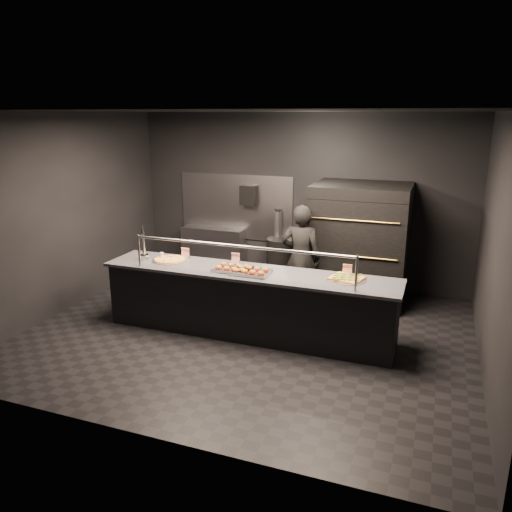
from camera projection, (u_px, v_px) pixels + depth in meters
name	position (u px, v px, depth m)	size (l,w,h in m)	color
room	(247.00, 228.00, 6.64)	(6.04, 6.00, 3.00)	black
service_counter	(248.00, 302.00, 6.87)	(4.10, 0.78, 1.37)	black
pizza_oven	(359.00, 243.00, 8.04)	(1.50, 1.23, 1.91)	black
prep_shelf	(214.00, 251.00, 9.50)	(1.20, 0.35, 0.90)	#99999E
towel_dispenser	(249.00, 195.00, 9.03)	(0.30, 0.20, 0.35)	black
fire_extinguisher	(278.00, 224.00, 8.99)	(0.14, 0.14, 0.51)	#B2B2B7
beer_tap	(144.00, 250.00, 7.21)	(0.14, 0.20, 0.53)	silver
round_pizza	(170.00, 260.00, 7.21)	(0.50, 0.50, 0.03)	silver
slider_tray_a	(233.00, 268.00, 6.76)	(0.53, 0.41, 0.08)	silver
slider_tray_b	(251.00, 271.00, 6.63)	(0.51, 0.38, 0.08)	silver
square_pizza	(347.00, 278.00, 6.37)	(0.50, 0.50, 0.05)	silver
condiment_jar	(163.00, 256.00, 7.30)	(0.14, 0.05, 0.09)	silver
tent_cards	(253.00, 260.00, 6.99)	(2.51, 0.04, 0.15)	white
trash_bin	(280.00, 261.00, 8.96)	(0.50, 0.50, 0.83)	black
worker	(301.00, 258.00, 7.67)	(0.61, 0.40, 1.66)	black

